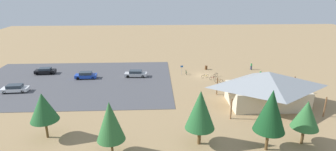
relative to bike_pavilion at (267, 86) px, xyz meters
name	(u,v)px	position (x,y,z in m)	size (l,w,h in m)	color
ground	(203,76)	(7.68, -15.52, -3.24)	(160.00, 160.00, 0.00)	#9E7F56
parking_lot_asphalt	(73,82)	(35.17, -12.90, -3.21)	(40.28, 28.07, 0.05)	#4C4C51
bike_pavilion	(267,86)	(0.00, 0.00, 0.00)	(14.60, 9.90, 5.74)	beige
trash_bin	(206,68)	(6.24, -20.10, -2.79)	(0.60, 0.60, 0.90)	brown
lot_sign	(182,69)	(12.35, -16.50, -1.83)	(0.56, 0.08, 2.20)	#99999E
pine_mideast	(306,115)	(-0.06, 11.72, 0.74)	(3.32, 3.32, 5.78)	brown
pine_midwest	(271,111)	(4.94, 12.87, 1.94)	(3.69, 3.69, 7.77)	brown
pine_center	(43,107)	(32.36, 8.75, 1.09)	(3.57, 3.57, 6.20)	brown
pine_far_west	(200,110)	(12.84, 11.18, 1.44)	(3.66, 3.66, 7.15)	brown
pine_west	(110,121)	(23.38, 12.81, 1.05)	(3.29, 3.29, 6.67)	brown
bicycle_purple_lone_west	(241,84)	(1.19, -9.19, -2.87)	(1.63, 0.67, 0.82)	black
bicycle_yellow_lone_east	(205,76)	(7.56, -14.15, -2.87)	(1.68, 0.74, 0.80)	black
bicycle_orange_edge_north	(219,81)	(5.30, -10.86, -2.85)	(1.70, 0.48, 0.88)	black
bicycle_white_mid_cluster	(263,80)	(-3.90, -10.83, -2.84)	(1.72, 0.62, 0.87)	black
bicycle_blue_yard_center	(272,86)	(-4.26, -7.44, -2.84)	(1.46, 1.15, 0.87)	black
bicycle_teal_near_porch	(226,84)	(4.30, -9.14, -2.87)	(1.59, 0.80, 0.79)	black
bicycle_green_edge_south	(186,73)	(11.33, -16.63, -2.86)	(0.48, 1.80, 0.87)	black
bicycle_red_trailside	(213,78)	(6.15, -12.85, -2.88)	(1.49, 0.78, 0.82)	black
bicycle_black_yard_front	(215,75)	(5.21, -14.56, -2.85)	(1.31, 1.24, 0.86)	black
car_white_front_row	(15,88)	(44.22, -7.62, -2.49)	(4.80, 2.20, 1.41)	white
car_black_second_row	(45,71)	(42.74, -18.42, -2.50)	(4.45, 2.14, 1.37)	black
car_silver_end_stall	(136,74)	(22.43, -15.39, -2.48)	(4.83, 2.05, 1.43)	#BCBCC1
car_blue_inner_stall	(86,75)	(32.92, -14.74, -2.47)	(4.52, 1.96, 1.46)	#1E42B2
visitor_near_lot	(251,66)	(-4.30, -19.47, -2.33)	(0.37, 0.40, 1.72)	#2D3347
visitor_at_bikes	(260,74)	(-4.20, -13.45, -2.36)	(0.36, 0.36, 1.68)	#2D3347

